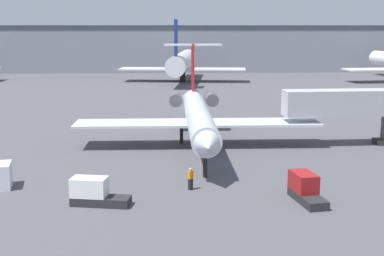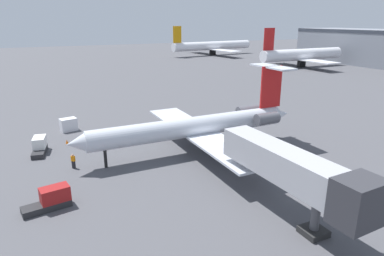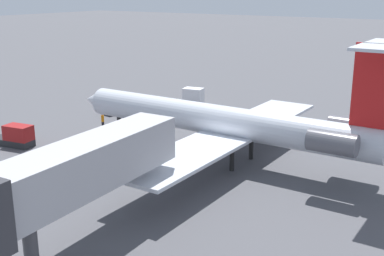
{
  "view_description": "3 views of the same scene",
  "coord_description": "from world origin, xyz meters",
  "px_view_note": "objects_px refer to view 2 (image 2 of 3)",
  "views": [
    {
      "loc": [
        -5.99,
        -52.97,
        11.97
      ],
      "look_at": [
        -3.77,
        -2.75,
        2.37
      ],
      "focal_mm": 49.55,
      "sensor_mm": 36.0,
      "label": 1
    },
    {
      "loc": [
        32.41,
        -18.15,
        15.67
      ],
      "look_at": [
        -3.94,
        -0.64,
        2.84
      ],
      "focal_mm": 31.81,
      "sensor_mm": 36.0,
      "label": 2
    },
    {
      "loc": [
        29.52,
        17.66,
        13.34
      ],
      "look_at": [
        -2.05,
        -3.02,
        2.61
      ],
      "focal_mm": 46.2,
      "sensor_mm": 36.0,
      "label": 3
    }
  ],
  "objects_px": {
    "regional_jet": "(200,125)",
    "baggage_tug_lead": "(40,146)",
    "jet_bridge": "(298,173)",
    "baggage_tug_trailing": "(51,199)",
    "traffic_cone_near": "(67,142)",
    "parked_airliner_west_mid": "(302,55)",
    "cargo_container_uld": "(69,125)",
    "ground_crew_marshaller": "(73,161)",
    "parked_airliner_west_end": "(212,46)"
  },
  "relations": [
    {
      "from": "regional_jet",
      "to": "baggage_tug_lead",
      "type": "relative_size",
      "value": 7.01
    },
    {
      "from": "jet_bridge",
      "to": "baggage_tug_trailing",
      "type": "height_order",
      "value": "jet_bridge"
    },
    {
      "from": "traffic_cone_near",
      "to": "parked_airliner_west_mid",
      "type": "xyz_separation_m",
      "value": [
        -45.36,
        82.27,
        3.98
      ]
    },
    {
      "from": "jet_bridge",
      "to": "cargo_container_uld",
      "type": "height_order",
      "value": "jet_bridge"
    },
    {
      "from": "regional_jet",
      "to": "baggage_tug_trailing",
      "type": "distance_m",
      "value": 19.19
    },
    {
      "from": "regional_jet",
      "to": "ground_crew_marshaller",
      "type": "height_order",
      "value": "regional_jet"
    },
    {
      "from": "ground_crew_marshaller",
      "to": "parked_airliner_west_end",
      "type": "bearing_deg",
      "value": 144.24
    },
    {
      "from": "regional_jet",
      "to": "traffic_cone_near",
      "type": "bearing_deg",
      "value": -123.93
    },
    {
      "from": "baggage_tug_trailing",
      "to": "parked_airliner_west_mid",
      "type": "relative_size",
      "value": 0.12
    },
    {
      "from": "baggage_tug_trailing",
      "to": "parked_airliner_west_end",
      "type": "relative_size",
      "value": 0.1
    },
    {
      "from": "baggage_tug_trailing",
      "to": "parked_airliner_west_end",
      "type": "height_order",
      "value": "parked_airliner_west_end"
    },
    {
      "from": "ground_crew_marshaller",
      "to": "parked_airliner_west_mid",
      "type": "distance_m",
      "value": 98.65
    },
    {
      "from": "cargo_container_uld",
      "to": "baggage_tug_trailing",
      "type": "bearing_deg",
      "value": -10.2
    },
    {
      "from": "parked_airliner_west_mid",
      "to": "ground_crew_marshaller",
      "type": "bearing_deg",
      "value": -56.8
    },
    {
      "from": "baggage_tug_trailing",
      "to": "cargo_container_uld",
      "type": "distance_m",
      "value": 22.62
    },
    {
      "from": "traffic_cone_near",
      "to": "parked_airliner_west_mid",
      "type": "bearing_deg",
      "value": 118.87
    },
    {
      "from": "jet_bridge",
      "to": "parked_airliner_west_end",
      "type": "distance_m",
      "value": 137.73
    },
    {
      "from": "jet_bridge",
      "to": "ground_crew_marshaller",
      "type": "bearing_deg",
      "value": -141.53
    },
    {
      "from": "jet_bridge",
      "to": "baggage_tug_lead",
      "type": "bearing_deg",
      "value": -144.71
    },
    {
      "from": "parked_airliner_west_end",
      "to": "regional_jet",
      "type": "bearing_deg",
      "value": -29.68
    },
    {
      "from": "ground_crew_marshaller",
      "to": "baggage_tug_trailing",
      "type": "height_order",
      "value": "baggage_tug_trailing"
    },
    {
      "from": "cargo_container_uld",
      "to": "parked_airliner_west_mid",
      "type": "xyz_separation_m",
      "value": [
        -39.65,
        81.33,
        3.32
      ]
    },
    {
      "from": "regional_jet",
      "to": "parked_airliner_west_end",
      "type": "bearing_deg",
      "value": 150.32
    },
    {
      "from": "regional_jet",
      "to": "jet_bridge",
      "type": "xyz_separation_m",
      "value": [
        17.28,
        -0.22,
        0.94
      ]
    },
    {
      "from": "ground_crew_marshaller",
      "to": "parked_airliner_west_mid",
      "type": "xyz_separation_m",
      "value": [
        -53.98,
        82.5,
        3.4
      ]
    },
    {
      "from": "cargo_container_uld",
      "to": "jet_bridge",
      "type": "bearing_deg",
      "value": 22.45
    },
    {
      "from": "cargo_container_uld",
      "to": "traffic_cone_near",
      "type": "distance_m",
      "value": 5.83
    },
    {
      "from": "ground_crew_marshaller",
      "to": "parked_airliner_west_end",
      "type": "distance_m",
      "value": 129.4
    },
    {
      "from": "ground_crew_marshaller",
      "to": "parked_airliner_west_mid",
      "type": "relative_size",
      "value": 0.05
    },
    {
      "from": "jet_bridge",
      "to": "ground_crew_marshaller",
      "type": "height_order",
      "value": "jet_bridge"
    },
    {
      "from": "baggage_tug_trailing",
      "to": "baggage_tug_lead",
      "type": "bearing_deg",
      "value": -178.86
    },
    {
      "from": "regional_jet",
      "to": "cargo_container_uld",
      "type": "xyz_separation_m",
      "value": [
        -15.65,
        -13.83,
        -2.43
      ]
    },
    {
      "from": "regional_jet",
      "to": "ground_crew_marshaller",
      "type": "relative_size",
      "value": 17.37
    },
    {
      "from": "baggage_tug_trailing",
      "to": "cargo_container_uld",
      "type": "relative_size",
      "value": 1.64
    },
    {
      "from": "ground_crew_marshaller",
      "to": "baggage_tug_lead",
      "type": "relative_size",
      "value": 0.4
    },
    {
      "from": "baggage_tug_lead",
      "to": "parked_airliner_west_end",
      "type": "relative_size",
      "value": 0.1
    },
    {
      "from": "cargo_container_uld",
      "to": "parked_airliner_west_mid",
      "type": "bearing_deg",
      "value": 115.99
    },
    {
      "from": "baggage_tug_trailing",
      "to": "parked_airliner_west_end",
      "type": "distance_m",
      "value": 137.51
    },
    {
      "from": "jet_bridge",
      "to": "parked_airliner_west_mid",
      "type": "bearing_deg",
      "value": 136.98
    },
    {
      "from": "baggage_tug_lead",
      "to": "traffic_cone_near",
      "type": "distance_m",
      "value": 3.91
    },
    {
      "from": "baggage_tug_lead",
      "to": "parked_airliner_west_mid",
      "type": "bearing_deg",
      "value": 118.9
    },
    {
      "from": "regional_jet",
      "to": "traffic_cone_near",
      "type": "relative_size",
      "value": 53.36
    },
    {
      "from": "baggage_tug_lead",
      "to": "baggage_tug_trailing",
      "type": "xyz_separation_m",
      "value": [
        14.63,
        0.29,
        0.0
      ]
    },
    {
      "from": "regional_jet",
      "to": "traffic_cone_near",
      "type": "distance_m",
      "value": 18.07
    },
    {
      "from": "jet_bridge",
      "to": "parked_airliner_west_mid",
      "type": "xyz_separation_m",
      "value": [
        -72.58,
        67.72,
        -0.05
      ]
    },
    {
      "from": "regional_jet",
      "to": "parked_airliner_west_end",
      "type": "xyz_separation_m",
      "value": [
        -106.29,
        60.59,
        0.84
      ]
    },
    {
      "from": "traffic_cone_near",
      "to": "baggage_tug_trailing",
      "type": "bearing_deg",
      "value": -10.5
    },
    {
      "from": "baggage_tug_trailing",
      "to": "traffic_cone_near",
      "type": "relative_size",
      "value": 7.59
    },
    {
      "from": "jet_bridge",
      "to": "traffic_cone_near",
      "type": "relative_size",
      "value": 27.46
    },
    {
      "from": "parked_airliner_west_mid",
      "to": "baggage_tug_lead",
      "type": "bearing_deg",
      "value": -61.1
    }
  ]
}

